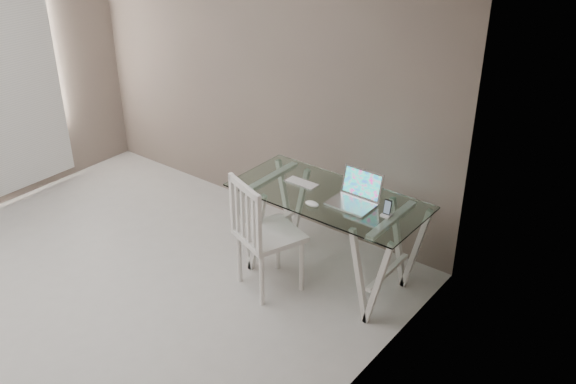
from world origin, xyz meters
name	(u,v)px	position (x,y,z in m)	size (l,w,h in m)	color
room	(17,93)	(-0.06, 0.02, 1.72)	(4.50, 4.52, 2.71)	#B7B4AF
desk	(327,236)	(1.20, 1.61, 0.38)	(1.50, 0.70, 0.75)	silver
chair	(260,231)	(0.89, 1.17, 0.53)	(0.56, 0.56, 0.95)	white
laptop	(356,196)	(1.42, 1.64, 0.80)	(0.33, 0.29, 0.23)	silver
keyboard	(302,183)	(0.93, 1.64, 0.75)	(0.27, 0.12, 0.01)	silver
mouse	(312,204)	(1.20, 1.40, 0.76)	(0.11, 0.07, 0.04)	white
phone_dock	(387,212)	(1.70, 1.60, 0.78)	(0.07, 0.07, 0.12)	white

